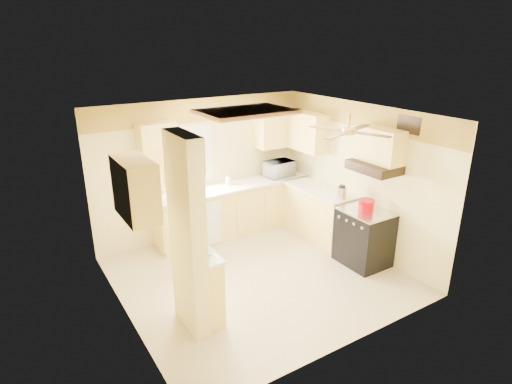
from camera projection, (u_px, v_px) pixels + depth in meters
floor at (258, 276)px, 6.62m from camera, size 4.00×4.00×0.00m
ceiling at (258, 114)px, 5.77m from camera, size 4.00×4.00×0.00m
wall_back at (202, 169)px, 7.71m from camera, size 4.00×0.00×4.00m
wall_front at (351, 253)px, 4.68m from camera, size 4.00×0.00×4.00m
wall_left at (120, 232)px, 5.19m from camera, size 0.00×3.80×3.80m
wall_right at (358, 178)px, 7.20m from camera, size 0.00×3.80×3.80m
wallpaper_border at (200, 110)px, 7.33m from camera, size 4.00×0.02×0.40m
partition_column at (188, 236)px, 5.08m from camera, size 0.20×0.70×2.50m
partition_ledge at (207, 289)px, 5.46m from camera, size 0.25×0.55×0.90m
ledge_top at (205, 256)px, 5.30m from camera, size 0.28×0.58×0.04m
lower_cabinets_back at (235, 209)px, 7.99m from camera, size 3.00×0.60×0.90m
lower_cabinets_right at (319, 214)px, 7.80m from camera, size 0.60×1.40×0.90m
countertop_back at (235, 186)px, 7.82m from camera, size 3.04×0.64×0.04m
countertop_right at (320, 189)px, 7.63m from camera, size 0.64×1.44×0.04m
dishwasher_panel at (206, 225)px, 7.37m from camera, size 0.58×0.02×0.80m
window at (188, 155)px, 7.47m from camera, size 0.92×0.02×1.02m
upper_cab_back_left at (157, 144)px, 6.94m from camera, size 0.60×0.35×0.70m
upper_cab_back_right at (278, 128)px, 8.14m from camera, size 0.90×0.35×0.70m
upper_cab_right at (305, 131)px, 7.90m from camera, size 0.35×1.00×0.70m
upper_cab_left_wall at (136, 189)px, 4.88m from camera, size 0.35×0.75×0.70m
upper_cab_over_stove at (380, 145)px, 6.43m from camera, size 0.35×0.76×0.52m
stove at (364, 237)px, 6.86m from camera, size 0.68×0.77×0.92m
range_hood at (374, 167)px, 6.50m from camera, size 0.50×0.76×0.14m
poster_menu at (194, 187)px, 4.93m from camera, size 0.02×0.42×0.57m
poster_nashville at (196, 238)px, 5.15m from camera, size 0.02×0.42×0.57m
ceiling_light_panel at (246, 112)px, 6.23m from camera, size 1.35×0.95×0.06m
ceiling_fan at (348, 131)px, 5.79m from camera, size 1.15×1.15×0.26m
vent_grate at (409, 125)px, 6.11m from camera, size 0.02×0.40×0.25m
microwave at (279, 169)px, 8.25m from camera, size 0.57×0.40×0.30m
bowl at (205, 253)px, 5.30m from camera, size 0.24×0.24×0.05m
dutch_oven at (366, 205)px, 6.71m from camera, size 0.26×0.26×0.17m
kettle at (342, 193)px, 7.09m from camera, size 0.16×0.16×0.24m
dish_rack at (180, 192)px, 7.23m from camera, size 0.39×0.30×0.22m
utensil_crock at (229, 181)px, 7.80m from camera, size 0.11×0.11×0.21m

